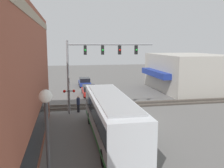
% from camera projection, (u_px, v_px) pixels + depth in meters
% --- Properties ---
extents(ground_plane, '(120.00, 120.00, 0.00)m').
position_uv_depth(ground_plane, '(134.00, 121.00, 22.16)').
color(ground_plane, '#605E5B').
extents(shop_building, '(12.83, 10.12, 5.29)m').
position_uv_depth(shop_building, '(187.00, 72.00, 36.98)').
color(shop_building, '#B2ADA3').
rests_on(shop_building, ground).
extents(city_bus, '(11.66, 2.59, 3.15)m').
position_uv_depth(city_bus, '(111.00, 115.00, 17.83)').
color(city_bus, silver).
rests_on(city_bus, ground).
extents(traffic_signal_gantry, '(0.42, 8.68, 7.14)m').
position_uv_depth(traffic_signal_gantry, '(96.00, 58.00, 24.57)').
color(traffic_signal_gantry, gray).
rests_on(traffic_signal_gantry, ground).
extents(crossing_signal, '(1.41, 1.18, 3.81)m').
position_uv_depth(crossing_signal, '(69.00, 91.00, 24.00)').
color(crossing_signal, gray).
rests_on(crossing_signal, ground).
extents(streetlamp, '(0.44, 0.44, 5.34)m').
position_uv_depth(streetlamp, '(48.00, 153.00, 8.34)').
color(streetlamp, '#38383A').
rests_on(streetlamp, ground).
extents(rail_track_near, '(2.60, 60.00, 0.15)m').
position_uv_depth(rail_track_near, '(120.00, 105.00, 27.97)').
color(rail_track_near, '#332D28').
rests_on(rail_track_near, ground).
extents(parked_car_red, '(4.72, 1.82, 1.37)m').
position_uv_depth(parked_car_red, '(89.00, 91.00, 33.10)').
color(parked_car_red, '#B21E19').
rests_on(parked_car_red, ground).
extents(parked_car_blue, '(4.36, 1.82, 1.38)m').
position_uv_depth(parked_car_blue, '(85.00, 82.00, 40.51)').
color(parked_car_blue, navy).
rests_on(parked_car_blue, ground).
extents(pedestrian_at_crossing, '(0.34, 0.34, 1.66)m').
position_uv_depth(pedestrian_at_crossing, '(78.00, 104.00, 24.96)').
color(pedestrian_at_crossing, black).
rests_on(pedestrian_at_crossing, ground).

